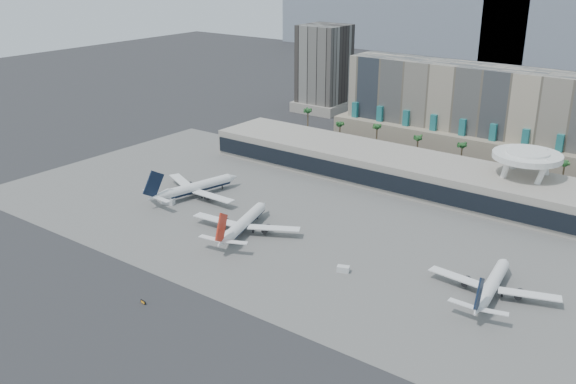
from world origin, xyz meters
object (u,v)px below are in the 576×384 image
Objects in this scene: airliner_right at (492,285)px; service_vehicle_a at (168,201)px; airliner_left at (195,187)px; taxiway_sign at (143,302)px; service_vehicle_b at (343,269)px; airliner_centre at (244,223)px.

airliner_right is 127.59m from service_vehicle_a.
taxiway_sign is (47.79, -69.41, -3.37)m from airliner_left.
service_vehicle_b is at bearing 62.23° from taxiway_sign.
taxiway_sign is at bearing -42.87° from airliner_left.
airliner_left reaches higher than airliner_right.
service_vehicle_a is (-2.64, -12.58, -2.60)m from airliner_left.
airliner_centre is at bearing -20.77° from service_vehicle_a.
service_vehicle_a reaches higher than taxiway_sign.
service_vehicle_a is 85.76m from service_vehicle_b.
service_vehicle_b is 61.23m from taxiway_sign.
airliner_centre reaches higher than service_vehicle_b.
airliner_right is 7.68× the size of service_vehicle_a.
airliner_right is at bearing 9.95° from airliner_left.
airliner_left is 1.07× the size of airliner_centre.
service_vehicle_b is (85.51, -6.64, -0.27)m from service_vehicle_a.
airliner_left is 41.65m from airliner_centre.
airliner_right is at bearing -3.29° from service_vehicle_b.
airliner_left is 13.12m from service_vehicle_a.
airliner_left is 84.34m from taxiway_sign.
airliner_left is 8.53× the size of service_vehicle_a.
airliner_right reaches higher than taxiway_sign.
service_vehicle_b is at bearing -169.24° from airliner_right.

